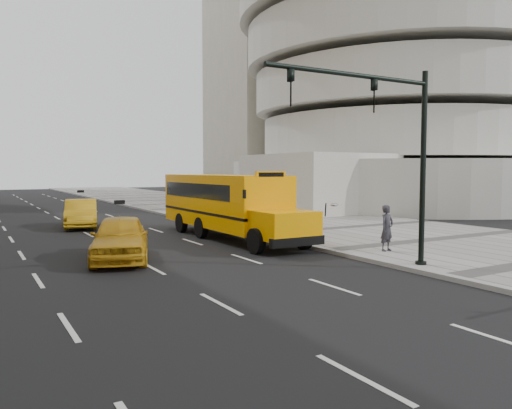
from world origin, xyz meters
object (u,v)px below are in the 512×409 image
pedestrian (387,228)px  traffic_signal (392,142)px  school_bus (225,201)px  taxi_near (120,238)px  taxi_far (81,213)px

pedestrian → traffic_signal: traffic_signal is taller
school_bus → taxi_near: (-6.01, -3.60, -0.95)m
school_bus → traffic_signal: bearing=-86.1°
taxi_far → school_bus: bearing=-44.5°
taxi_near → pedestrian: 9.95m
taxi_near → pedestrian: size_ratio=2.71×
school_bus → taxi_near: 7.08m
taxi_far → traffic_signal: (5.87, -17.90, 3.30)m
taxi_far → pedestrian: bearing=-49.8°
pedestrian → traffic_signal: bearing=-142.4°
taxi_far → traffic_signal: traffic_signal is taller
taxi_near → pedestrian: pedestrian is taller
school_bus → pedestrian: bearing=-67.7°
taxi_far → traffic_signal: bearing=-60.0°
taxi_near → taxi_far: taxi_near is taller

